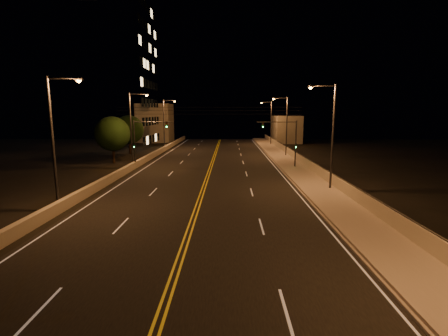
{
  "coord_description": "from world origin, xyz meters",
  "views": [
    {
      "loc": [
        2.41,
        -9.26,
        7.14
      ],
      "look_at": [
        2.0,
        18.0,
        2.5
      ],
      "focal_mm": 26.0,
      "sensor_mm": 36.0,
      "label": 1
    }
  ],
  "objects_px": {
    "streetlight_3": "(270,120)",
    "traffic_signal_left": "(142,138)",
    "streetlight_2": "(285,123)",
    "tree_0": "(112,134)",
    "building_tower": "(88,75)",
    "tree_1": "(129,130)",
    "streetlight_6": "(165,121)",
    "streetlight_1": "(330,131)",
    "streetlight_5": "(133,126)",
    "traffic_signal_right": "(288,138)",
    "streetlight_4": "(56,136)"
  },
  "relations": [
    {
      "from": "streetlight_3",
      "to": "traffic_signal_left",
      "type": "xyz_separation_m",
      "value": [
        -20.34,
        -31.05,
        -1.64
      ]
    },
    {
      "from": "streetlight_6",
      "to": "tree_1",
      "type": "relative_size",
      "value": 1.43
    },
    {
      "from": "streetlight_2",
      "to": "streetlight_6",
      "type": "distance_m",
      "value": 23.71
    },
    {
      "from": "streetlight_1",
      "to": "building_tower",
      "type": "height_order",
      "value": "building_tower"
    },
    {
      "from": "streetlight_1",
      "to": "tree_0",
      "type": "relative_size",
      "value": 1.45
    },
    {
      "from": "streetlight_2",
      "to": "traffic_signal_left",
      "type": "height_order",
      "value": "streetlight_2"
    },
    {
      "from": "streetlight_2",
      "to": "streetlight_4",
      "type": "xyz_separation_m",
      "value": [
        -21.47,
        -30.15,
        0.0
      ]
    },
    {
      "from": "traffic_signal_left",
      "to": "tree_1",
      "type": "xyz_separation_m",
      "value": [
        -6.2,
        14.95,
        0.35
      ]
    },
    {
      "from": "streetlight_1",
      "to": "tree_1",
      "type": "distance_m",
      "value": 38.01
    },
    {
      "from": "traffic_signal_left",
      "to": "tree_1",
      "type": "distance_m",
      "value": 16.19
    },
    {
      "from": "streetlight_2",
      "to": "traffic_signal_right",
      "type": "height_order",
      "value": "streetlight_2"
    },
    {
      "from": "streetlight_1",
      "to": "traffic_signal_left",
      "type": "xyz_separation_m",
      "value": [
        -20.34,
        12.22,
        -1.64
      ]
    },
    {
      "from": "streetlight_6",
      "to": "streetlight_2",
      "type": "bearing_deg",
      "value": -25.14
    },
    {
      "from": "streetlight_4",
      "to": "traffic_signal_right",
      "type": "relative_size",
      "value": 1.56
    },
    {
      "from": "streetlight_1",
      "to": "streetlight_3",
      "type": "xyz_separation_m",
      "value": [
        0.0,
        43.27,
        0.0
      ]
    },
    {
      "from": "streetlight_2",
      "to": "streetlight_6",
      "type": "bearing_deg",
      "value": 154.86
    },
    {
      "from": "streetlight_4",
      "to": "tree_1",
      "type": "height_order",
      "value": "streetlight_4"
    },
    {
      "from": "streetlight_4",
      "to": "streetlight_6",
      "type": "xyz_separation_m",
      "value": [
        0.0,
        40.22,
        0.0
      ]
    },
    {
      "from": "streetlight_3",
      "to": "tree_1",
      "type": "bearing_deg",
      "value": -148.76
    },
    {
      "from": "streetlight_5",
      "to": "traffic_signal_left",
      "type": "xyz_separation_m",
      "value": [
        1.13,
        -0.09,
        -1.64
      ]
    },
    {
      "from": "streetlight_3",
      "to": "traffic_signal_right",
      "type": "height_order",
      "value": "streetlight_3"
    },
    {
      "from": "streetlight_6",
      "to": "building_tower",
      "type": "distance_m",
      "value": 17.59
    },
    {
      "from": "streetlight_6",
      "to": "traffic_signal_left",
      "type": "relative_size",
      "value": 1.56
    },
    {
      "from": "streetlight_3",
      "to": "streetlight_5",
      "type": "bearing_deg",
      "value": -124.74
    },
    {
      "from": "streetlight_5",
      "to": "building_tower",
      "type": "bearing_deg",
      "value": 123.21
    },
    {
      "from": "tree_1",
      "to": "streetlight_3",
      "type": "bearing_deg",
      "value": 31.24
    },
    {
      "from": "streetlight_2",
      "to": "streetlight_6",
      "type": "height_order",
      "value": "same"
    },
    {
      "from": "streetlight_2",
      "to": "tree_1",
      "type": "xyz_separation_m",
      "value": [
        -26.54,
        3.5,
        -1.29
      ]
    },
    {
      "from": "tree_0",
      "to": "traffic_signal_left",
      "type": "bearing_deg",
      "value": -39.11
    },
    {
      "from": "traffic_signal_left",
      "to": "traffic_signal_right",
      "type": "bearing_deg",
      "value": 0.0
    },
    {
      "from": "tree_0",
      "to": "building_tower",
      "type": "bearing_deg",
      "value": 120.03
    },
    {
      "from": "tree_1",
      "to": "traffic_signal_left",
      "type": "bearing_deg",
      "value": -67.48
    },
    {
      "from": "streetlight_6",
      "to": "tree_1",
      "type": "distance_m",
      "value": 8.41
    },
    {
      "from": "tree_0",
      "to": "tree_1",
      "type": "relative_size",
      "value": 0.99
    },
    {
      "from": "tree_1",
      "to": "streetlight_6",
      "type": "bearing_deg",
      "value": 52.36
    },
    {
      "from": "streetlight_2",
      "to": "streetlight_5",
      "type": "bearing_deg",
      "value": -152.1
    },
    {
      "from": "streetlight_6",
      "to": "building_tower",
      "type": "relative_size",
      "value": 0.32
    },
    {
      "from": "building_tower",
      "to": "tree_1",
      "type": "xyz_separation_m",
      "value": [
        10.06,
        -8.25,
        -10.1
      ]
    },
    {
      "from": "streetlight_2",
      "to": "tree_0",
      "type": "bearing_deg",
      "value": -164.59
    },
    {
      "from": "streetlight_2",
      "to": "streetlight_1",
      "type": "bearing_deg",
      "value": -90.0
    },
    {
      "from": "streetlight_4",
      "to": "traffic_signal_right",
      "type": "xyz_separation_m",
      "value": [
        19.94,
        18.69,
        -1.64
      ]
    },
    {
      "from": "tree_0",
      "to": "streetlight_4",
      "type": "bearing_deg",
      "value": -79.57
    },
    {
      "from": "streetlight_4",
      "to": "traffic_signal_right",
      "type": "bearing_deg",
      "value": 43.14
    },
    {
      "from": "streetlight_6",
      "to": "streetlight_3",
      "type": "bearing_deg",
      "value": 23.92
    },
    {
      "from": "streetlight_3",
      "to": "streetlight_5",
      "type": "distance_m",
      "value": 37.68
    },
    {
      "from": "streetlight_2",
      "to": "tree_0",
      "type": "height_order",
      "value": "streetlight_2"
    },
    {
      "from": "streetlight_1",
      "to": "streetlight_4",
      "type": "xyz_separation_m",
      "value": [
        -21.47,
        -6.47,
        0.0
      ]
    },
    {
      "from": "traffic_signal_right",
      "to": "streetlight_2",
      "type": "bearing_deg",
      "value": 82.42
    },
    {
      "from": "streetlight_2",
      "to": "streetlight_6",
      "type": "relative_size",
      "value": 1.0
    },
    {
      "from": "traffic_signal_left",
      "to": "tree_0",
      "type": "bearing_deg",
      "value": 140.89
    }
  ]
}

